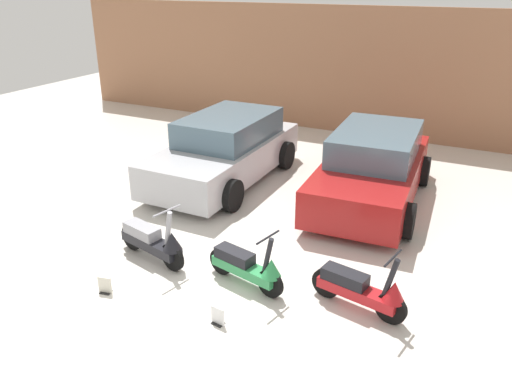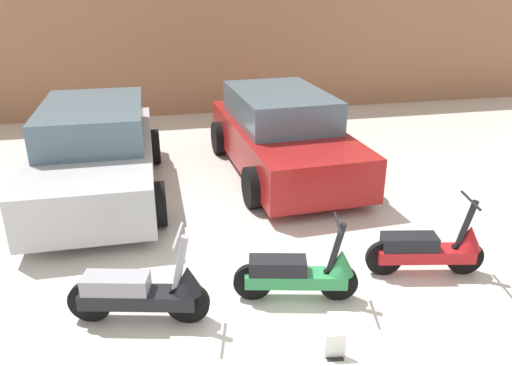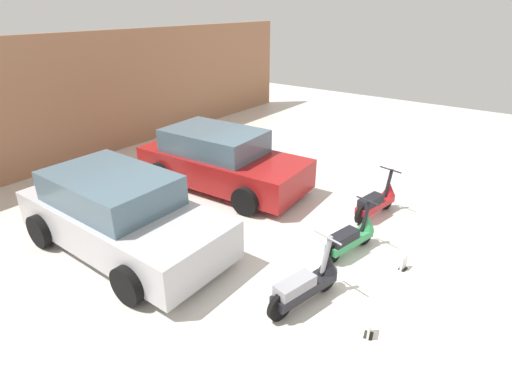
{
  "view_description": "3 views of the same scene",
  "coord_description": "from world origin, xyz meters",
  "px_view_note": "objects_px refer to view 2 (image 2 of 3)",
  "views": [
    {
      "loc": [
        3.46,
        -4.99,
        4.25
      ],
      "look_at": [
        -0.31,
        2.61,
        0.73
      ],
      "focal_mm": 35.0,
      "sensor_mm": 36.0,
      "label": 1
    },
    {
      "loc": [
        -0.89,
        -3.87,
        3.34
      ],
      "look_at": [
        0.46,
        2.39,
        0.67
      ],
      "focal_mm": 35.0,
      "sensor_mm": 36.0,
      "label": 2
    },
    {
      "loc": [
        -5.51,
        -1.75,
        4.23
      ],
      "look_at": [
        0.43,
        2.66,
        0.9
      ],
      "focal_mm": 28.0,
      "sensor_mm": 36.0,
      "label": 3
    }
  ],
  "objects_px": {
    "car_rear_center": "(282,134)",
    "placard_near_right_scooter": "(335,347)",
    "scooter_front_right": "(301,272)",
    "scooter_front_center": "(431,248)",
    "scooter_front_left": "(144,291)",
    "car_rear_left": "(96,153)"
  },
  "relations": [
    {
      "from": "scooter_front_right",
      "to": "scooter_front_center",
      "type": "xyz_separation_m",
      "value": [
        1.65,
        0.16,
        0.01
      ]
    },
    {
      "from": "scooter_front_right",
      "to": "scooter_front_center",
      "type": "distance_m",
      "value": 1.66
    },
    {
      "from": "car_rear_center",
      "to": "placard_near_right_scooter",
      "type": "xyz_separation_m",
      "value": [
        -0.77,
        -4.85,
        -0.57
      ]
    },
    {
      "from": "scooter_front_left",
      "to": "scooter_front_right",
      "type": "distance_m",
      "value": 1.68
    },
    {
      "from": "car_rear_left",
      "to": "car_rear_center",
      "type": "relative_size",
      "value": 0.99
    },
    {
      "from": "scooter_front_right",
      "to": "placard_near_right_scooter",
      "type": "distance_m",
      "value": 0.99
    },
    {
      "from": "scooter_front_left",
      "to": "scooter_front_right",
      "type": "xyz_separation_m",
      "value": [
        1.68,
        0.03,
        -0.02
      ]
    },
    {
      "from": "scooter_front_right",
      "to": "placard_near_right_scooter",
      "type": "bearing_deg",
      "value": -74.45
    },
    {
      "from": "scooter_front_right",
      "to": "placard_near_right_scooter",
      "type": "relative_size",
      "value": 5.2
    },
    {
      "from": "scooter_front_left",
      "to": "car_rear_left",
      "type": "relative_size",
      "value": 0.34
    },
    {
      "from": "scooter_front_center",
      "to": "car_rear_center",
      "type": "xyz_separation_m",
      "value": [
        -0.84,
        3.73,
        0.34
      ]
    },
    {
      "from": "car_rear_left",
      "to": "placard_near_right_scooter",
      "type": "height_order",
      "value": "car_rear_left"
    },
    {
      "from": "car_rear_center",
      "to": "scooter_front_left",
      "type": "bearing_deg",
      "value": -35.66
    },
    {
      "from": "car_rear_left",
      "to": "car_rear_center",
      "type": "height_order",
      "value": "car_rear_left"
    },
    {
      "from": "car_rear_center",
      "to": "placard_near_right_scooter",
      "type": "distance_m",
      "value": 4.95
    },
    {
      "from": "car_rear_center",
      "to": "scooter_front_center",
      "type": "bearing_deg",
      "value": 9.49
    },
    {
      "from": "scooter_front_right",
      "to": "car_rear_left",
      "type": "xyz_separation_m",
      "value": [
        -2.39,
        3.54,
        0.35
      ]
    },
    {
      "from": "scooter_front_left",
      "to": "scooter_front_right",
      "type": "bearing_deg",
      "value": 14.37
    },
    {
      "from": "car_rear_left",
      "to": "placard_near_right_scooter",
      "type": "xyz_separation_m",
      "value": [
        2.43,
        -4.5,
        -0.58
      ]
    },
    {
      "from": "scooter_front_right",
      "to": "car_rear_left",
      "type": "height_order",
      "value": "car_rear_left"
    },
    {
      "from": "scooter_front_right",
      "to": "scooter_front_center",
      "type": "relative_size",
      "value": 0.97
    },
    {
      "from": "scooter_front_center",
      "to": "car_rear_center",
      "type": "bearing_deg",
      "value": 113.79
    }
  ]
}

